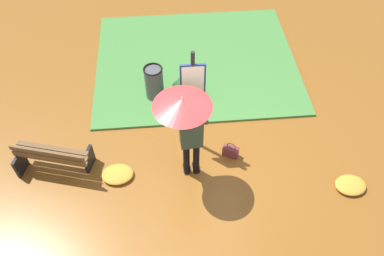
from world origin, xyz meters
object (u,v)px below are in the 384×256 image
Objects in this scene: handbag at (231,151)px; park_bench at (52,157)px; trash_bin at (154,83)px; info_sign_post at (193,91)px; person_with_umbrella at (186,118)px.

handbag is 0.26× the size of park_bench.
handbag is 2.29m from trash_bin.
info_sign_post is at bearing -29.29° from handbag.
park_bench is 2.65m from trash_bin.
person_with_umbrella is at bearing 76.87° from info_sign_post.
info_sign_post is 6.22× the size of handbag.
trash_bin is at bearing -50.86° from handbag.
info_sign_post is at bearing -103.13° from person_with_umbrella.
trash_bin is (0.55, -2.08, -1.13)m from person_with_umbrella.
handbag is at bearing 150.71° from info_sign_post.
trash_bin is (1.43, -1.76, 0.29)m from handbag.
park_bench is (3.36, 0.05, 0.28)m from handbag.
person_with_umbrella reaches higher than trash_bin.
person_with_umbrella is 5.53× the size of handbag.
person_with_umbrella reaches higher than park_bench.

